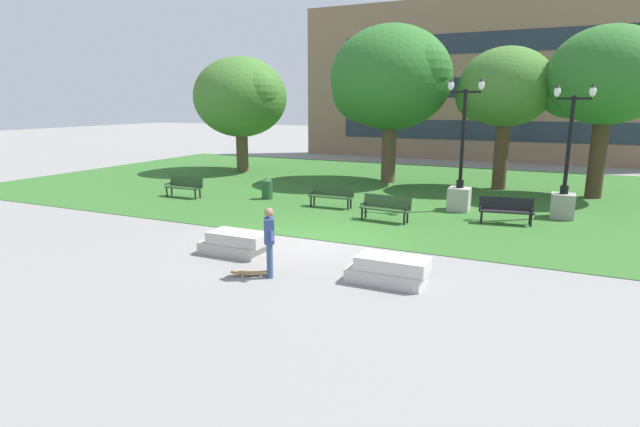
{
  "coord_description": "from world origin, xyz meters",
  "views": [
    {
      "loc": [
        6.39,
        -13.37,
        4.15
      ],
      "look_at": [
        0.79,
        -1.4,
        1.2
      ],
      "focal_mm": 28.0,
      "sensor_mm": 36.0,
      "label": 1
    }
  ],
  "objects_px": {
    "lamp_post_left": "(460,185)",
    "trash_bin": "(267,188)",
    "park_bench_near_left": "(506,209)",
    "park_bench_near_right": "(332,194)",
    "park_bench_far_right": "(184,186)",
    "concrete_block_center": "(235,243)",
    "lamp_post_center": "(564,192)",
    "skateboard": "(252,272)",
    "park_bench_far_left": "(386,207)",
    "concrete_block_left": "(389,270)",
    "person_skateboarder": "(269,238)"
  },
  "relations": [
    {
      "from": "lamp_post_left",
      "to": "trash_bin",
      "type": "relative_size",
      "value": 5.22
    },
    {
      "from": "park_bench_near_left",
      "to": "park_bench_near_right",
      "type": "bearing_deg",
      "value": -179.86
    },
    {
      "from": "park_bench_far_right",
      "to": "trash_bin",
      "type": "xyz_separation_m",
      "value": [
        3.56,
        1.18,
        -0.04
      ]
    },
    {
      "from": "concrete_block_center",
      "to": "park_bench_near_left",
      "type": "bearing_deg",
      "value": 46.89
    },
    {
      "from": "lamp_post_center",
      "to": "skateboard",
      "type": "bearing_deg",
      "value": -124.51
    },
    {
      "from": "skateboard",
      "to": "trash_bin",
      "type": "distance_m",
      "value": 9.91
    },
    {
      "from": "skateboard",
      "to": "concrete_block_center",
      "type": "bearing_deg",
      "value": 136.08
    },
    {
      "from": "trash_bin",
      "to": "park_bench_far_left",
      "type": "bearing_deg",
      "value": -16.7
    },
    {
      "from": "park_bench_near_left",
      "to": "lamp_post_left",
      "type": "distance_m",
      "value": 2.44
    },
    {
      "from": "park_bench_near_left",
      "to": "lamp_post_left",
      "type": "relative_size",
      "value": 0.37
    },
    {
      "from": "lamp_post_center",
      "to": "lamp_post_left",
      "type": "distance_m",
      "value": 3.65
    },
    {
      "from": "park_bench_near_right",
      "to": "lamp_post_left",
      "type": "height_order",
      "value": "lamp_post_left"
    },
    {
      "from": "park_bench_near_left",
      "to": "lamp_post_center",
      "type": "distance_m",
      "value": 2.54
    },
    {
      "from": "concrete_block_left",
      "to": "person_skateboarder",
      "type": "distance_m",
      "value": 2.94
    },
    {
      "from": "park_bench_far_left",
      "to": "lamp_post_center",
      "type": "distance_m",
      "value": 6.53
    },
    {
      "from": "skateboard",
      "to": "trash_bin",
      "type": "bearing_deg",
      "value": 118.76
    },
    {
      "from": "lamp_post_center",
      "to": "lamp_post_left",
      "type": "relative_size",
      "value": 0.95
    },
    {
      "from": "concrete_block_center",
      "to": "park_bench_near_left",
      "type": "relative_size",
      "value": 1.04
    },
    {
      "from": "park_bench_near_left",
      "to": "lamp_post_center",
      "type": "xyz_separation_m",
      "value": [
        1.79,
        1.75,
        0.46
      ]
    },
    {
      "from": "park_bench_near_right",
      "to": "park_bench_far_right",
      "type": "distance_m",
      "value": 6.87
    },
    {
      "from": "skateboard",
      "to": "lamp_post_left",
      "type": "xyz_separation_m",
      "value": [
        3.26,
        9.79,
        0.95
      ]
    },
    {
      "from": "park_bench_near_left",
      "to": "park_bench_near_right",
      "type": "xyz_separation_m",
      "value": [
        -6.62,
        -0.02,
        0.0
      ]
    },
    {
      "from": "skateboard",
      "to": "trash_bin",
      "type": "relative_size",
      "value": 1.03
    },
    {
      "from": "park_bench_near_right",
      "to": "lamp_post_center",
      "type": "relative_size",
      "value": 0.38
    },
    {
      "from": "skateboard",
      "to": "lamp_post_left",
      "type": "height_order",
      "value": "lamp_post_left"
    },
    {
      "from": "park_bench_far_left",
      "to": "lamp_post_left",
      "type": "height_order",
      "value": "lamp_post_left"
    },
    {
      "from": "concrete_block_left",
      "to": "skateboard",
      "type": "height_order",
      "value": "concrete_block_left"
    },
    {
      "from": "concrete_block_left",
      "to": "lamp_post_center",
      "type": "bearing_deg",
      "value": 67.7
    },
    {
      "from": "concrete_block_center",
      "to": "park_bench_far_right",
      "type": "xyz_separation_m",
      "value": [
        -6.94,
        6.17,
        0.23
      ]
    },
    {
      "from": "park_bench_far_right",
      "to": "lamp_post_center",
      "type": "xyz_separation_m",
      "value": [
        15.23,
        2.54,
        0.46
      ]
    },
    {
      "from": "trash_bin",
      "to": "concrete_block_left",
      "type": "bearing_deg",
      "value": -44.14
    },
    {
      "from": "person_skateboarder",
      "to": "skateboard",
      "type": "distance_m",
      "value": 0.99
    },
    {
      "from": "park_bench_near_right",
      "to": "lamp_post_left",
      "type": "bearing_deg",
      "value": 17.7
    },
    {
      "from": "concrete_block_center",
      "to": "park_bench_far_right",
      "type": "relative_size",
      "value": 1.07
    },
    {
      "from": "concrete_block_left",
      "to": "skateboard",
      "type": "bearing_deg",
      "value": -163.05
    },
    {
      "from": "park_bench_near_right",
      "to": "person_skateboarder",
      "type": "bearing_deg",
      "value": -76.59
    },
    {
      "from": "park_bench_near_right",
      "to": "skateboard",
      "type": "bearing_deg",
      "value": -79.72
    },
    {
      "from": "park_bench_near_right",
      "to": "park_bench_far_left",
      "type": "distance_m",
      "value": 3.04
    },
    {
      "from": "concrete_block_center",
      "to": "lamp_post_left",
      "type": "distance_m",
      "value": 9.67
    },
    {
      "from": "person_skateboarder",
      "to": "park_bench_near_right",
      "type": "height_order",
      "value": "person_skateboarder"
    },
    {
      "from": "trash_bin",
      "to": "park_bench_near_left",
      "type": "bearing_deg",
      "value": -2.29
    },
    {
      "from": "concrete_block_center",
      "to": "lamp_post_center",
      "type": "height_order",
      "value": "lamp_post_center"
    },
    {
      "from": "concrete_block_center",
      "to": "lamp_post_left",
      "type": "relative_size",
      "value": 0.38
    },
    {
      "from": "concrete_block_left",
      "to": "lamp_post_center",
      "type": "relative_size",
      "value": 0.39
    },
    {
      "from": "park_bench_near_left",
      "to": "park_bench_far_right",
      "type": "relative_size",
      "value": 1.03
    },
    {
      "from": "lamp_post_center",
      "to": "lamp_post_left",
      "type": "xyz_separation_m",
      "value": [
        -3.64,
        -0.25,
        0.04
      ]
    },
    {
      "from": "lamp_post_left",
      "to": "skateboard",
      "type": "bearing_deg",
      "value": -108.41
    },
    {
      "from": "person_skateboarder",
      "to": "trash_bin",
      "type": "relative_size",
      "value": 1.78
    },
    {
      "from": "skateboard",
      "to": "park_bench_far_right",
      "type": "height_order",
      "value": "park_bench_far_right"
    },
    {
      "from": "park_bench_far_right",
      "to": "lamp_post_center",
      "type": "relative_size",
      "value": 0.38
    }
  ]
}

